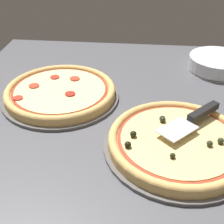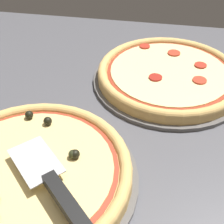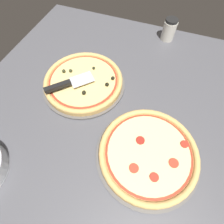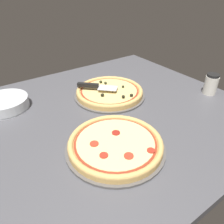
{
  "view_description": "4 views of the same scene",
  "coord_description": "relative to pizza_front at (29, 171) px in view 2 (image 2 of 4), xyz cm",
  "views": [
    {
      "loc": [
        -74.32,
        -2.26,
        53.93
      ],
      "look_at": [
        2.87,
        5.68,
        3.0
      ],
      "focal_mm": 50.0,
      "sensor_mm": 36.0,
      "label": 1
    },
    {
      "loc": [
        12.31,
        -45.68,
        45.94
      ],
      "look_at": [
        2.87,
        5.68,
        3.0
      ],
      "focal_mm": 50.0,
      "sensor_mm": 36.0,
      "label": 2
    },
    {
      "loc": [
        37.82,
        18.63,
        65.6
      ],
      "look_at": [
        2.87,
        5.68,
        3.0
      ],
      "focal_mm": 28.0,
      "sensor_mm": 36.0,
      "label": 3
    },
    {
      "loc": [
        52.89,
        76.31,
        58.16
      ],
      "look_at": [
        2.87,
        5.68,
        3.0
      ],
      "focal_mm": 35.0,
      "sensor_mm": 36.0,
      "label": 4
    }
  ],
  "objects": [
    {
      "name": "pizza_pan_front",
      "position": [
        -0.0,
        -0.01,
        -2.18
      ],
      "size": [
        39.21,
        39.21,
        1.0
      ],
      "primitive_type": "cylinder",
      "color": "#565451",
      "rests_on": "ground_plane"
    },
    {
      "name": "ground_plane",
      "position": [
        8.68,
        12.91,
        -4.48
      ],
      "size": [
        134.01,
        122.07,
        3.6
      ],
      "primitive_type": "cube",
      "color": "#4C4C51"
    },
    {
      "name": "serving_spatula",
      "position": [
        7.56,
        -5.53,
        3.39
      ],
      "size": [
        18.77,
        18.48,
        2.0
      ],
      "color": "silver",
      "rests_on": "pizza_front"
    },
    {
      "name": "pizza_pan_back",
      "position": [
        23.1,
        37.2,
        -2.18
      ],
      "size": [
        39.21,
        39.21,
        1.0
      ],
      "primitive_type": "cylinder",
      "color": "#565451",
      "rests_on": "ground_plane"
    },
    {
      "name": "pizza_front",
      "position": [
        0.0,
        0.0,
        0.0
      ],
      "size": [
        36.86,
        36.86,
        4.28
      ],
      "color": "#DBAD60",
      "rests_on": "pizza_pan_front"
    },
    {
      "name": "pizza_back",
      "position": [
        23.1,
        37.21,
        -0.08
      ],
      "size": [
        36.86,
        36.86,
        3.15
      ],
      "color": "#DBAD60",
      "rests_on": "pizza_pan_back"
    }
  ]
}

